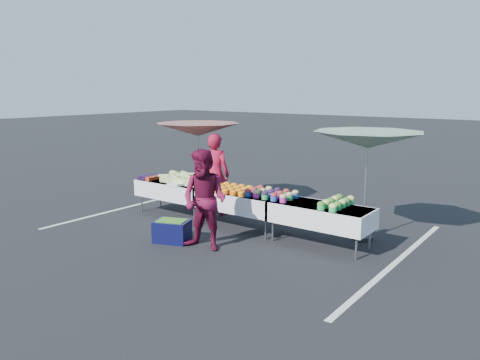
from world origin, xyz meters
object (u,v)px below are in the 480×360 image
Objects in this scene: table_left at (176,189)px; customer at (205,200)px; umbrella_right at (368,141)px; table_center at (240,200)px; vendor at (215,174)px; umbrella_left at (198,130)px; storage_bin at (172,231)px; table_right at (320,214)px.

customer is (2.06, -1.38, 0.31)m from table_left.
table_center is at bearing -160.77° from umbrella_right.
customer is at bearing -33.80° from table_left.
umbrella_left is at bearing -34.33° from vendor.
table_center is 2.50× the size of storage_bin.
customer is at bearing -46.19° from umbrella_left.
umbrella_left is 1.12× the size of umbrella_right.
umbrella_left is at bearing 99.77° from storage_bin.
storage_bin is at bearing -109.23° from table_center.
table_left is 3.60m from table_right.
umbrella_right reaches higher than table_left.
storage_bin is (-0.50, -1.44, -0.37)m from table_center.
table_right is at bearing 154.00° from vendor.
table_right is 0.75× the size of umbrella_left.
table_left and table_center have the same top height.
umbrella_left is at bearing 92.13° from table_left.
customer is at bearing 110.03° from vendor.
umbrella_left reaches higher than customer.
umbrella_left is at bearing 167.57° from table_right.
customer is (-1.54, -1.38, 0.31)m from table_right.
table_left is 1.01× the size of vendor.
table_left is at bearing 137.09° from customer.
storage_bin is (-0.76, -0.05, -0.68)m from customer.
table_center is 1.56m from storage_bin.
vendor reaches higher than customer.
umbrella_left is 4.12m from umbrella_right.
table_right is at bearing -12.43° from umbrella_left.
table_center is at bearing 138.27° from vendor.
vendor is 1.03× the size of customer.
table_left is 1.97m from storage_bin.
table_left is at bearing -87.87° from umbrella_left.
table_left is 1.00× the size of table_center.
umbrella_left reaches higher than table_left.
umbrella_right is (2.29, 0.80, 1.29)m from table_center.
vendor is 1.21m from umbrella_left.
table_right is at bearing 0.00° from table_center.
table_right is (3.60, 0.00, 0.00)m from table_left.
table_center reaches higher than storage_bin.
customer is at bearing -132.99° from umbrella_right.
table_center is 0.75× the size of umbrella_left.
customer reaches higher than table_right.
table_right is 3.93m from umbrella_left.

